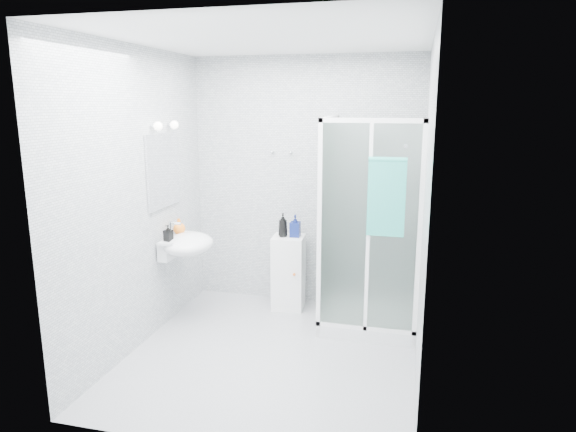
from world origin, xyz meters
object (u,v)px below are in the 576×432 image
(soap_dispenser_orange, at_px, (179,226))
(storage_cabinet, at_px, (288,272))
(shampoo_bottle_a, at_px, (283,225))
(soap_dispenser_black, at_px, (168,233))
(shampoo_bottle_b, at_px, (295,226))
(hand_towel, at_px, (387,195))
(shower_enclosure, at_px, (361,282))
(wall_basin, at_px, (186,244))

(soap_dispenser_orange, bearing_deg, storage_cabinet, 25.90)
(shampoo_bottle_a, xyz_separation_m, soap_dispenser_black, (-0.91, -0.73, 0.04))
(shampoo_bottle_a, bearing_deg, soap_dispenser_orange, -154.06)
(shampoo_bottle_a, distance_m, shampoo_bottle_b, 0.13)
(hand_towel, relative_size, soap_dispenser_orange, 4.37)
(shower_enclosure, height_order, shampoo_bottle_a, shower_enclosure)
(soap_dispenser_black, bearing_deg, storage_cabinet, 37.96)
(soap_dispenser_black, bearing_deg, shampoo_bottle_b, 36.31)
(shower_enclosure, relative_size, storage_cabinet, 2.58)
(shower_enclosure, bearing_deg, wall_basin, -169.19)
(shampoo_bottle_b, bearing_deg, wall_basin, -146.92)
(wall_basin, distance_m, soap_dispenser_orange, 0.22)
(shower_enclosure, height_order, soap_dispenser_black, shower_enclosure)
(soap_dispenser_black, bearing_deg, wall_basin, 56.28)
(wall_basin, relative_size, soap_dispenser_orange, 3.67)
(wall_basin, xyz_separation_m, soap_dispenser_orange, (-0.12, 0.12, 0.14))
(shampoo_bottle_a, bearing_deg, soap_dispenser_black, -141.42)
(wall_basin, bearing_deg, storage_cabinet, 34.81)
(soap_dispenser_orange, bearing_deg, soap_dispenser_black, -85.39)
(shampoo_bottle_b, relative_size, soap_dispenser_orange, 1.50)
(hand_towel, bearing_deg, shower_enclosure, 119.28)
(hand_towel, bearing_deg, wall_basin, 177.41)
(shower_enclosure, relative_size, soap_dispenser_orange, 13.10)
(storage_cabinet, bearing_deg, shampoo_bottle_a, -159.01)
(shower_enclosure, xyz_separation_m, wall_basin, (-1.66, -0.32, 0.35))
(hand_towel, height_order, soap_dispenser_orange, hand_towel)
(hand_towel, height_order, soap_dispenser_black, hand_towel)
(soap_dispenser_black, bearing_deg, shampoo_bottle_a, 38.58)
(soap_dispenser_orange, bearing_deg, wall_basin, -44.31)
(wall_basin, distance_m, soap_dispenser_black, 0.23)
(storage_cabinet, distance_m, soap_dispenser_black, 1.34)
(soap_dispenser_orange, bearing_deg, shampoo_bottle_a, 25.94)
(shampoo_bottle_a, relative_size, soap_dispenser_black, 1.61)
(shampoo_bottle_a, bearing_deg, storage_cabinet, 25.14)
(soap_dispenser_orange, bearing_deg, shower_enclosure, 6.26)
(shower_enclosure, xyz_separation_m, soap_dispenser_black, (-1.76, -0.47, 0.49))
(shampoo_bottle_a, bearing_deg, shampoo_bottle_b, 14.69)
(shampoo_bottle_a, distance_m, soap_dispenser_orange, 1.04)
(shampoo_bottle_a, bearing_deg, hand_towel, -31.78)
(hand_towel, distance_m, soap_dispenser_orange, 2.06)
(shower_enclosure, xyz_separation_m, storage_cabinet, (-0.79, 0.28, -0.06))
(storage_cabinet, height_order, shampoo_bottle_b, shampoo_bottle_b)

